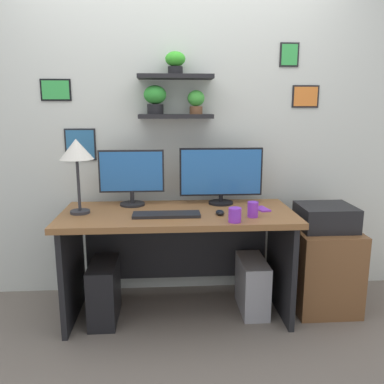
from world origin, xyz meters
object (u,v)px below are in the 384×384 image
at_px(monitor_right, 221,175).
at_px(computer_tower_left, 104,291).
at_px(cell_phone, 262,209).
at_px(pen_cup, 253,209).
at_px(keyboard, 166,215).
at_px(coffee_mug, 235,215).
at_px(printer, 326,217).
at_px(desk_lamp, 77,153).
at_px(monitor_left, 132,176).
at_px(computer_tower_right, 252,285).
at_px(desk, 178,239).
at_px(drawer_cabinet, 322,267).
at_px(computer_mouse, 220,213).

xyz_separation_m(monitor_right, computer_tower_left, (-0.84, -0.27, -0.76)).
height_order(cell_phone, pen_cup, pen_cup).
bearing_deg(keyboard, coffee_mug, -21.20).
height_order(coffee_mug, printer, coffee_mug).
height_order(monitor_right, desk_lamp, desk_lamp).
height_order(monitor_left, desk_lamp, desk_lamp).
distance_m(desk_lamp, computer_tower_left, 0.96).
xyz_separation_m(monitor_right, pen_cup, (0.16, -0.38, -0.17)).
bearing_deg(coffee_mug, desk_lamp, 164.63).
xyz_separation_m(monitor_right, computer_tower_right, (0.21, -0.21, -0.78)).
bearing_deg(computer_tower_left, computer_tower_right, 3.20).
distance_m(desk, keyboard, 0.28).
xyz_separation_m(coffee_mug, drawer_cabinet, (0.71, 0.31, -0.50)).
xyz_separation_m(desk, cell_phone, (0.59, -0.03, 0.22)).
bearing_deg(computer_mouse, desk, 151.59).
bearing_deg(desk, keyboard, -116.00).
height_order(cell_phone, computer_tower_right, cell_phone).
xyz_separation_m(coffee_mug, computer_tower_left, (-0.86, 0.22, -0.59)).
bearing_deg(computer_tower_left, desk_lamp, 159.22).
height_order(desk, coffee_mug, coffee_mug).
bearing_deg(drawer_cabinet, coffee_mug, -156.33).
bearing_deg(computer_tower_left, monitor_right, 17.64).
xyz_separation_m(desk_lamp, coffee_mug, (1.00, -0.27, -0.36)).
bearing_deg(monitor_left, cell_phone, -12.26).
bearing_deg(computer_tower_right, desk_lamp, -179.80).
height_order(monitor_right, computer_mouse, monitor_right).
relative_size(desk_lamp, pen_cup, 4.97).
distance_m(monitor_left, drawer_cabinet, 1.54).
bearing_deg(desk, desk_lamp, -175.78).
distance_m(printer, computer_tower_right, 0.72).
relative_size(keyboard, printer, 1.16).
bearing_deg(monitor_right, cell_phone, -36.97).
bearing_deg(desk, monitor_right, 26.78).
xyz_separation_m(keyboard, cell_phone, (0.67, 0.12, -0.01)).
relative_size(monitor_right, coffee_mug, 6.71).
bearing_deg(desk, computer_tower_right, -4.74).
relative_size(computer_mouse, printer, 0.24).
distance_m(coffee_mug, computer_tower_left, 1.06).
bearing_deg(drawer_cabinet, monitor_left, 172.78).
height_order(keyboard, printer, keyboard).
height_order(computer_mouse, cell_phone, computer_mouse).
bearing_deg(computer_mouse, cell_phone, 20.13).
relative_size(monitor_left, coffee_mug, 5.18).
xyz_separation_m(keyboard, desk_lamp, (-0.58, 0.11, 0.40)).
distance_m(coffee_mug, drawer_cabinet, 0.92).
distance_m(keyboard, printer, 1.15).
relative_size(monitor_right, computer_tower_left, 1.47).
bearing_deg(desk, computer_tower_left, -168.68).
distance_m(computer_mouse, computer_tower_left, 0.97).
relative_size(drawer_cabinet, computer_tower_right, 1.49).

